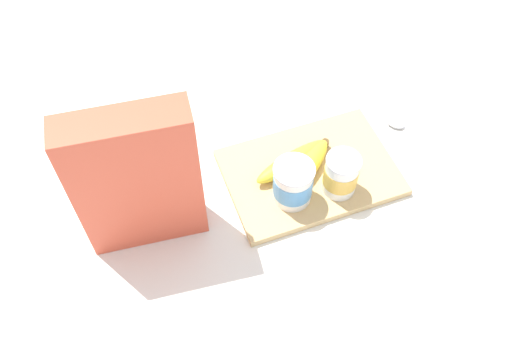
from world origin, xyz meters
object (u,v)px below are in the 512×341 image
cereal_box (137,181)px  banana_bunch (299,165)px  yogurt_cup_back (293,183)px  spoon (409,128)px  cutting_board (310,172)px  yogurt_cup_front (341,175)px

cereal_box → banana_bunch: size_ratio=1.69×
yogurt_cup_back → banana_bunch: (-0.04, -0.05, -0.03)m
banana_bunch → spoon: bearing=-173.9°
cutting_board → spoon: size_ratio=2.97×
cereal_box → yogurt_cup_back: bearing=178.9°
cutting_board → spoon: bearing=-171.7°
cereal_box → yogurt_cup_back: (-0.26, 0.03, -0.09)m
cereal_box → spoon: cereal_box is taller
spoon → banana_bunch: bearing=6.1°
yogurt_cup_back → banana_bunch: size_ratio=0.49×
cutting_board → cereal_box: bearing=1.9°
banana_bunch → cutting_board: bearing=162.5°
yogurt_cup_back → banana_bunch: 0.07m
cutting_board → banana_bunch: banana_bunch is taller
cereal_box → yogurt_cup_back: cereal_box is taller
cereal_box → banana_bunch: (-0.29, -0.02, -0.11)m
yogurt_cup_front → spoon: size_ratio=0.79×
yogurt_cup_front → cutting_board: bearing=-59.9°
cereal_box → banana_bunch: cereal_box is taller
yogurt_cup_front → yogurt_cup_back: same height
cutting_board → banana_bunch: bearing=-17.5°
cutting_board → spoon: (-0.23, -0.03, -0.00)m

